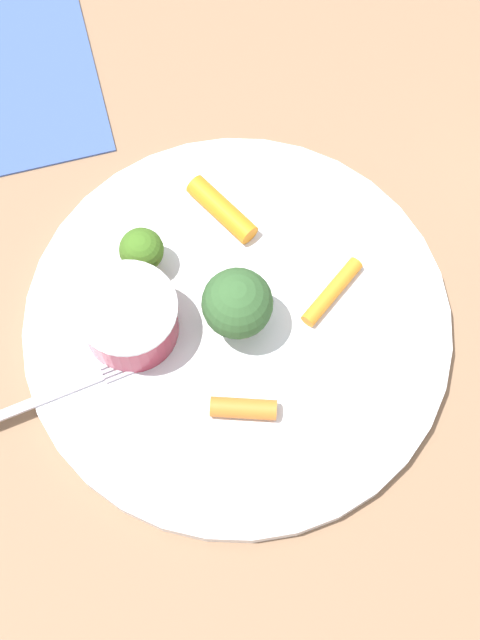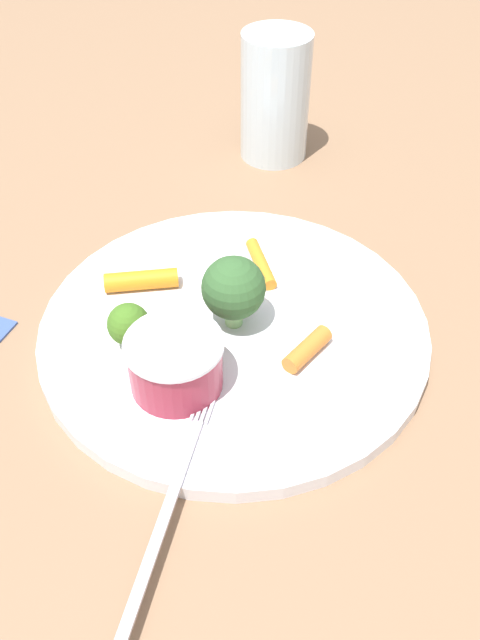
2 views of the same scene
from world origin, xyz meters
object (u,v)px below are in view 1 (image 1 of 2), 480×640
at_px(carrot_stick_0, 332,292).
at_px(sauce_cup, 130,324).
at_px(napkin, 20,65).
at_px(carrot_stick_2, 222,209).
at_px(carrot_stick_1, 238,409).
at_px(plate, 237,326).
at_px(broccoli_floret_0, 240,302).
at_px(fork, 11,412).
at_px(broccoli_floret_1, 142,250).

bearing_deg(carrot_stick_0, sauce_cup, -81.21).
height_order(carrot_stick_0, napkin, carrot_stick_0).
bearing_deg(carrot_stick_2, napkin, -134.19).
distance_m(sauce_cup, carrot_stick_1, 0.09).
bearing_deg(plate, sauce_cup, -86.37).
bearing_deg(plate, broccoli_floret_0, 120.60).
bearing_deg(carrot_stick_2, fork, -46.89).
xyz_separation_m(sauce_cup, carrot_stick_1, (0.06, 0.07, -0.01)).
height_order(carrot_stick_0, carrot_stick_1, carrot_stick_1).
distance_m(broccoli_floret_1, carrot_stick_0, 0.13).
bearing_deg(fork, carrot_stick_0, 107.87).
relative_size(sauce_cup, carrot_stick_0, 1.17).
xyz_separation_m(fork, napkin, (-0.28, -0.00, -0.01)).
height_order(sauce_cup, broccoli_floret_0, broccoli_floret_0).
height_order(plate, broccoli_floret_1, broccoli_floret_1).
distance_m(broccoli_floret_0, napkin, 0.28).
distance_m(plate, fork, 0.16).
bearing_deg(napkin, sauce_cup, 19.72).
height_order(plate, napkin, plate).
relative_size(sauce_cup, napkin, 0.36).
xyz_separation_m(sauce_cup, broccoli_floret_1, (-0.05, 0.01, 0.00)).
xyz_separation_m(carrot_stick_2, fork, (0.14, -0.15, -0.01)).
height_order(carrot_stick_2, fork, carrot_stick_2).
xyz_separation_m(carrot_stick_1, fork, (-0.01, -0.15, -0.01)).
bearing_deg(plate, fork, -70.59).
relative_size(sauce_cup, carrot_stick_2, 1.15).
xyz_separation_m(broccoli_floret_1, carrot_stick_0, (0.03, 0.13, -0.02)).
distance_m(broccoli_floret_1, fork, 0.14).
bearing_deg(carrot_stick_2, carrot_stick_0, 47.00).
distance_m(sauce_cup, broccoli_floret_1, 0.05).
height_order(broccoli_floret_0, napkin, broccoli_floret_0).
height_order(broccoli_floret_1, carrot_stick_1, broccoli_floret_1).
relative_size(broccoli_floret_0, fork, 0.32).
height_order(plate, carrot_stick_1, carrot_stick_1).
relative_size(plate, carrot_stick_0, 5.15).
bearing_deg(broccoli_floret_0, carrot_stick_1, -4.33).
xyz_separation_m(broccoli_floret_0, carrot_stick_1, (0.06, -0.00, -0.03)).
xyz_separation_m(sauce_cup, fork, (0.05, -0.08, -0.02)).
xyz_separation_m(broccoli_floret_0, broccoli_floret_1, (-0.05, -0.06, -0.01)).
xyz_separation_m(plate, carrot_stick_0, (-0.02, 0.07, 0.01)).
bearing_deg(broccoli_floret_0, carrot_stick_0, 103.76).
bearing_deg(sauce_cup, fork, -58.73).
relative_size(plate, sauce_cup, 4.40).
xyz_separation_m(carrot_stick_1, napkin, (-0.29, -0.15, -0.02)).
height_order(plate, carrot_stick_0, carrot_stick_0).
distance_m(plate, carrot_stick_0, 0.07).
distance_m(broccoli_floret_0, carrot_stick_1, 0.07).
bearing_deg(napkin, carrot_stick_0, 46.19).
bearing_deg(fork, broccoli_floret_0, 109.54).
xyz_separation_m(broccoli_floret_0, fork, (0.05, -0.15, -0.03)).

